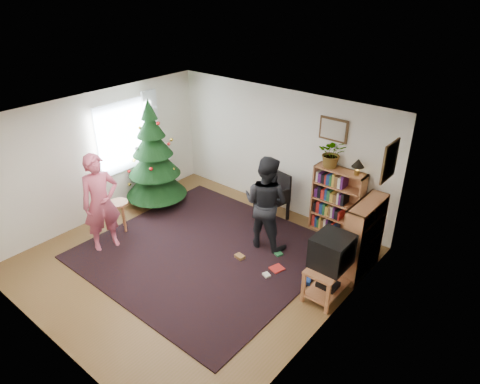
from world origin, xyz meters
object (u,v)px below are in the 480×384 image
Objects in this scene: armchair at (275,194)px; picture_back at (334,130)px; person_standing at (101,203)px; stool at (119,209)px; bookshelf_back at (337,201)px; table_lamp at (358,164)px; christmas_tree at (154,163)px; picture_right at (390,161)px; potted_plant at (332,153)px; bookshelf_right at (363,237)px; crt_tv at (332,251)px; person_by_chair at (266,203)px; tv_stand at (329,277)px.

picture_back is at bearing 34.05° from armchair.
armchair is at bearing -15.14° from person_standing.
picture_back is 0.90× the size of stool.
table_lamp is at bearing 0.00° from bookshelf_back.
christmas_tree is 1.70m from person_standing.
picture_right reaches higher than table_lamp.
bookshelf_back is at bearing 180.00° from table_lamp.
bookshelf_back is at bearing -27.34° from person_standing.
potted_plant is (-0.20, 0.00, 0.90)m from bookshelf_back.
bookshelf_back is 2.42× the size of potted_plant.
bookshelf_back is (0.29, -0.14, -1.29)m from picture_back.
person_standing is (-3.96, -2.44, -1.06)m from picture_right.
person_standing reaches higher than table_lamp.
person_standing is 6.07× the size of table_lamp.
potted_plant reaches higher than bookshelf_back.
bookshelf_right is 0.84m from crt_tv.
person_by_chair reaches higher than bookshelf_right.
armchair is (-1.99, 1.37, -0.28)m from crt_tv.
table_lamp is at bearing 106.16° from crt_tv.
picture_right is 0.46× the size of bookshelf_back.
picture_back is at bearing 121.11° from crt_tv.
tv_stand is at bearing -3.01° from christmas_tree.
table_lamp is (1.07, 1.18, 0.63)m from person_by_chair.
christmas_tree reaches higher than person_by_chair.
tv_stand is (-0.12, -0.83, -0.34)m from bookshelf_right.
armchair is (-2.11, 0.54, -0.15)m from bookshelf_right.
table_lamp is (-0.48, 1.63, 1.18)m from tv_stand.
bookshelf_right is at bearing -121.73° from picture_right.
stool is (-3.95, -0.91, 0.15)m from tv_stand.
table_lamp reaches higher than bookshelf_back.
stool is (-4.21, -1.96, -1.47)m from picture_right.
stool is 2.79m from person_by_chair.
picture_back is 1.99m from bookshelf_right.
person_standing is (0.52, -1.62, -0.06)m from christmas_tree.
picture_right is 1.58m from crt_tv.
armchair is 1.56× the size of stool.
tv_stand is 0.47m from crt_tv.
person_standing is at bearing 120.21° from bookshelf_right.
picture_back reaches higher than table_lamp.
picture_right is at bearing -28.69° from picture_back.
picture_back is 2.37m from crt_tv.
potted_plant is 0.50m from table_lamp.
tv_stand is 4.06m from stool.
tv_stand is (-0.26, -1.04, -1.63)m from picture_right.
table_lamp is (0.59, -0.14, -0.45)m from picture_back.
christmas_tree is 1.28× the size of person_standing.
stool is (-1.96, -2.28, -0.04)m from armchair.
bookshelf_right is 1.72m from person_by_chair.
crt_tv is at bearing -73.84° from table_lamp.
picture_back reaches higher than armchair.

